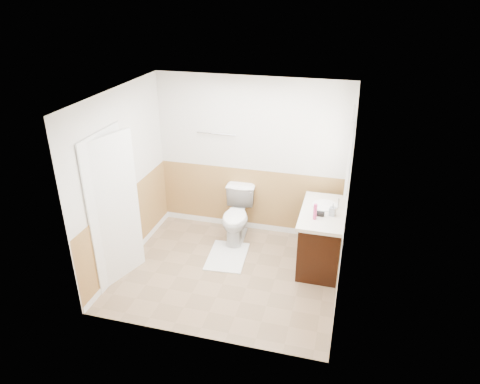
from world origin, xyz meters
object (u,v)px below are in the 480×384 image
(soap_dispenser, at_px, (333,210))
(lotion_bottle, at_px, (315,212))
(bath_mat, at_px, (227,256))
(toilet, at_px, (237,216))
(vanity_cabinet, at_px, (321,239))

(soap_dispenser, bearing_deg, lotion_bottle, -143.46)
(bath_mat, height_order, soap_dispenser, soap_dispenser)
(toilet, height_order, soap_dispenser, soap_dispenser)
(lotion_bottle, bearing_deg, soap_dispenser, 36.54)
(vanity_cabinet, height_order, soap_dispenser, soap_dispenser)
(toilet, height_order, lotion_bottle, lotion_bottle)
(toilet, relative_size, soap_dispenser, 4.57)
(lotion_bottle, bearing_deg, vanity_cabinet, 69.01)
(bath_mat, distance_m, vanity_cabinet, 1.41)
(toilet, relative_size, vanity_cabinet, 0.74)
(toilet, xyz_separation_m, bath_mat, (0.00, -0.55, -0.40))
(toilet, bearing_deg, vanity_cabinet, -18.44)
(bath_mat, relative_size, vanity_cabinet, 0.73)
(vanity_cabinet, bearing_deg, lotion_bottle, -110.99)
(vanity_cabinet, relative_size, lotion_bottle, 5.00)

